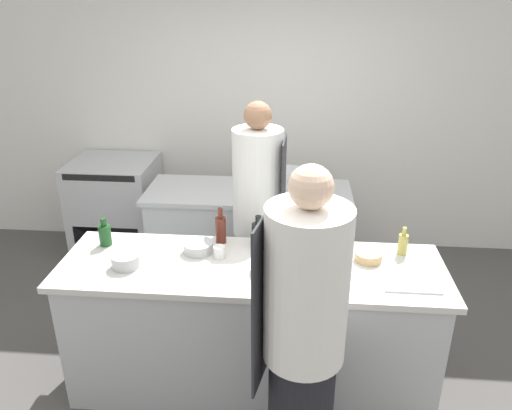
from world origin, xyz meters
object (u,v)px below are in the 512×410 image
at_px(bottle_cooking_oil, 105,234).
at_px(stockpot, 287,182).
at_px(bottle_vinegar, 258,234).
at_px(bowl_mixing_large, 126,260).
at_px(bottle_wine, 221,229).
at_px(bowl_ceramic_blue, 273,265).
at_px(chef_at_stove, 258,222).
at_px(bottle_olive_oil, 316,248).
at_px(bowl_prep_small, 198,247).
at_px(bowl_wooden_salad, 368,256).
at_px(oven_range, 117,208).
at_px(cup, 219,252).
at_px(bottle_sauce, 403,243).
at_px(chef_at_prep_near, 303,342).

relative_size(bottle_cooking_oil, stockpot, 0.77).
bearing_deg(bottle_vinegar, bowl_mixing_large, -156.35).
xyz_separation_m(bottle_vinegar, bottle_wine, (-0.25, 0.02, 0.01)).
xyz_separation_m(bottle_vinegar, bowl_ceramic_blue, (0.11, -0.32, -0.05)).
relative_size(chef_at_stove, bottle_vinegar, 8.45).
xyz_separation_m(bottle_olive_oil, bowl_prep_small, (-0.75, 0.11, -0.09)).
relative_size(bottle_olive_oil, bowl_wooden_salad, 1.84).
relative_size(oven_range, cup, 12.26).
relative_size(bottle_olive_oil, stockpot, 1.24).
distance_m(bottle_sauce, bowl_wooden_salad, 0.25).
relative_size(bottle_olive_oil, bottle_wine, 1.23).
xyz_separation_m(bottle_wine, bowl_mixing_large, (-0.53, -0.36, -0.06)).
relative_size(chef_at_prep_near, stockpot, 7.33).
height_order(bottle_vinegar, bottle_cooking_oil, bottle_vinegar).
bearing_deg(chef_at_stove, bottle_olive_oil, 35.02).
distance_m(bottle_wine, stockpot, 0.97).
bearing_deg(bottle_sauce, bowl_mixing_large, -169.93).
xyz_separation_m(chef_at_prep_near, bottle_olive_oil, (0.08, 0.72, 0.13)).
relative_size(bottle_olive_oil, bottle_vinegar, 1.45).
bearing_deg(bowl_ceramic_blue, chef_at_prep_near, -74.13).
distance_m(bowl_mixing_large, stockpot, 1.56).
bearing_deg(bowl_wooden_salad, bowl_prep_small, 178.90).
xyz_separation_m(bottle_cooking_oil, bottle_sauce, (1.93, 0.04, -0.00)).
bearing_deg(chef_at_stove, cup, -17.21).
bearing_deg(bowl_ceramic_blue, chef_at_stove, 101.67).
xyz_separation_m(bottle_wine, bottle_cooking_oil, (-0.76, -0.10, -0.02)).
distance_m(chef_at_stove, bowl_prep_small, 0.62).
distance_m(bowl_mixing_large, cup, 0.57).
bearing_deg(bottle_sauce, bottle_olive_oil, -160.46).
relative_size(chef_at_prep_near, bowl_mixing_large, 10.39).
bearing_deg(oven_range, chef_at_stove, -35.89).
height_order(chef_at_prep_near, cup, chef_at_prep_near).
xyz_separation_m(bottle_vinegar, bowl_prep_small, (-0.38, -0.12, -0.05)).
distance_m(oven_range, bottle_olive_oil, 2.61).
xyz_separation_m(bottle_sauce, cup, (-1.16, -0.15, -0.03)).
xyz_separation_m(chef_at_stove, bowl_ceramic_blue, (0.15, -0.70, 0.06)).
xyz_separation_m(chef_at_stove, cup, (-0.20, -0.57, 0.06)).
bearing_deg(bowl_wooden_salad, bottle_wine, 170.25).
bearing_deg(bottle_vinegar, bottle_sauce, -2.43).
bearing_deg(cup, bottle_wine, 95.34).
bearing_deg(oven_range, bowl_prep_small, -54.22).
bearing_deg(bottle_vinegar, bowl_prep_small, -161.95).
bearing_deg(bottle_olive_oil, oven_range, 138.08).
xyz_separation_m(bottle_wine, bottle_sauce, (1.18, -0.06, -0.03)).
height_order(bowl_mixing_large, bowl_ceramic_blue, bowl_mixing_large).
bearing_deg(bottle_olive_oil, bowl_wooden_salad, 15.63).
height_order(bottle_sauce, bowl_ceramic_blue, bottle_sauce).
height_order(bottle_sauce, cup, bottle_sauce).
bearing_deg(bottle_wine, chef_at_stove, 59.13).
xyz_separation_m(oven_range, bowl_prep_small, (1.14, -1.59, 0.47)).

